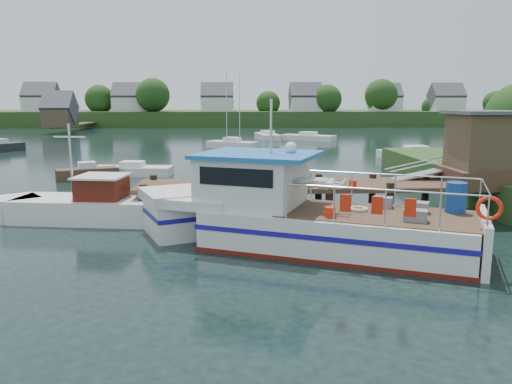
{
  "coord_description": "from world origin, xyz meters",
  "views": [
    {
      "loc": [
        -1.87,
        -21.08,
        4.89
      ],
      "look_at": [
        -1.0,
        -1.5,
        1.3
      ],
      "focal_mm": 35.0,
      "sensor_mm": 36.0,
      "label": 1
    }
  ],
  "objects_px": {
    "moored_e": "(0,147)",
    "moored_d": "(267,136)",
    "work_boat": "(84,206)",
    "dock": "(428,163)",
    "moored_far": "(308,137)",
    "lobster_boat": "(294,215)",
    "moored_c": "(416,153)",
    "moored_a": "(133,170)",
    "moored_b": "(232,144)",
    "moored_rowboat": "(87,173)"
  },
  "relations": [
    {
      "from": "moored_e",
      "to": "lobster_boat",
      "type": "bearing_deg",
      "value": -30.72
    },
    {
      "from": "lobster_boat",
      "to": "moored_c",
      "type": "distance_m",
      "value": 29.91
    },
    {
      "from": "moored_d",
      "to": "moored_e",
      "type": "height_order",
      "value": "moored_e"
    },
    {
      "from": "moored_e",
      "to": "dock",
      "type": "bearing_deg",
      "value": -19.97
    },
    {
      "from": "work_boat",
      "to": "moored_rowboat",
      "type": "relative_size",
      "value": 1.95
    },
    {
      "from": "moored_b",
      "to": "moored_c",
      "type": "relative_size",
      "value": 0.83
    },
    {
      "from": "moored_d",
      "to": "moored_rowboat",
      "type": "bearing_deg",
      "value": -90.56
    },
    {
      "from": "moored_c",
      "to": "moored_d",
      "type": "distance_m",
      "value": 24.89
    },
    {
      "from": "dock",
      "to": "moored_e",
      "type": "relative_size",
      "value": 3.56
    },
    {
      "from": "work_boat",
      "to": "moored_a",
      "type": "relative_size",
      "value": 1.44
    },
    {
      "from": "dock",
      "to": "moored_a",
      "type": "relative_size",
      "value": 3.13
    },
    {
      "from": "moored_a",
      "to": "lobster_boat",
      "type": "bearing_deg",
      "value": -37.43
    },
    {
      "from": "moored_e",
      "to": "moored_rowboat",
      "type": "bearing_deg",
      "value": -30.41
    },
    {
      "from": "moored_a",
      "to": "moored_d",
      "type": "distance_m",
      "value": 33.65
    },
    {
      "from": "moored_d",
      "to": "moored_e",
      "type": "bearing_deg",
      "value": -128.81
    },
    {
      "from": "moored_rowboat",
      "to": "moored_e",
      "type": "xyz_separation_m",
      "value": [
        -13.5,
        17.84,
        0.06
      ]
    },
    {
      "from": "dock",
      "to": "moored_far",
      "type": "distance_m",
      "value": 40.76
    },
    {
      "from": "moored_far",
      "to": "dock",
      "type": "bearing_deg",
      "value": -74.91
    },
    {
      "from": "lobster_boat",
      "to": "work_boat",
      "type": "bearing_deg",
      "value": 177.11
    },
    {
      "from": "lobster_boat",
      "to": "moored_far",
      "type": "distance_m",
      "value": 45.94
    },
    {
      "from": "moored_d",
      "to": "moored_e",
      "type": "xyz_separation_m",
      "value": [
        -27.16,
        -15.26,
        0.05
      ]
    },
    {
      "from": "work_boat",
      "to": "moored_c",
      "type": "distance_m",
      "value": 31.59
    },
    {
      "from": "work_boat",
      "to": "moored_d",
      "type": "relative_size",
      "value": 1.12
    },
    {
      "from": "work_boat",
      "to": "moored_c",
      "type": "bearing_deg",
      "value": 53.8
    },
    {
      "from": "lobster_boat",
      "to": "moored_c",
      "type": "bearing_deg",
      "value": 85.02
    },
    {
      "from": "moored_a",
      "to": "moored_b",
      "type": "relative_size",
      "value": 0.96
    },
    {
      "from": "work_boat",
      "to": "moored_a",
      "type": "distance_m",
      "value": 12.73
    },
    {
      "from": "moored_a",
      "to": "moored_e",
      "type": "distance_m",
      "value": 23.05
    },
    {
      "from": "moored_a",
      "to": "moored_e",
      "type": "height_order",
      "value": "moored_e"
    },
    {
      "from": "dock",
      "to": "moored_far",
      "type": "xyz_separation_m",
      "value": [
        0.85,
        40.71,
        -1.82
      ]
    },
    {
      "from": "moored_rowboat",
      "to": "moored_far",
      "type": "distance_m",
      "value": 35.28
    },
    {
      "from": "moored_c",
      "to": "moored_d",
      "type": "bearing_deg",
      "value": 124.91
    },
    {
      "from": "moored_rowboat",
      "to": "moored_far",
      "type": "bearing_deg",
      "value": 64.36
    },
    {
      "from": "moored_rowboat",
      "to": "moored_e",
      "type": "distance_m",
      "value": 22.38
    },
    {
      "from": "moored_far",
      "to": "moored_c",
      "type": "relative_size",
      "value": 1.03
    },
    {
      "from": "moored_a",
      "to": "moored_c",
      "type": "bearing_deg",
      "value": 48.15
    },
    {
      "from": "dock",
      "to": "moored_c",
      "type": "bearing_deg",
      "value": 70.79
    },
    {
      "from": "moored_a",
      "to": "moored_c",
      "type": "relative_size",
      "value": 0.8
    },
    {
      "from": "moored_rowboat",
      "to": "moored_a",
      "type": "relative_size",
      "value": 0.74
    },
    {
      "from": "work_boat",
      "to": "moored_e",
      "type": "bearing_deg",
      "value": 128.03
    },
    {
      "from": "moored_far",
      "to": "moored_d",
      "type": "bearing_deg",
      "value": 164.01
    },
    {
      "from": "lobster_boat",
      "to": "moored_e",
      "type": "distance_m",
      "value": 41.46
    },
    {
      "from": "moored_rowboat",
      "to": "moored_e",
      "type": "height_order",
      "value": "moored_e"
    },
    {
      "from": "dock",
      "to": "moored_c",
      "type": "distance_m",
      "value": 23.15
    },
    {
      "from": "work_boat",
      "to": "moored_e",
      "type": "distance_m",
      "value": 33.61
    },
    {
      "from": "moored_a",
      "to": "moored_b",
      "type": "height_order",
      "value": "moored_b"
    },
    {
      "from": "moored_a",
      "to": "moored_b",
      "type": "xyz_separation_m",
      "value": [
        6.55,
        18.79,
        0.08
      ]
    },
    {
      "from": "moored_e",
      "to": "moored_d",
      "type": "bearing_deg",
      "value": 51.8
    },
    {
      "from": "moored_far",
      "to": "moored_a",
      "type": "xyz_separation_m",
      "value": [
        -15.97,
        -28.68,
        -0.06
      ]
    },
    {
      "from": "work_boat",
      "to": "moored_a",
      "type": "height_order",
      "value": "work_boat"
    }
  ]
}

